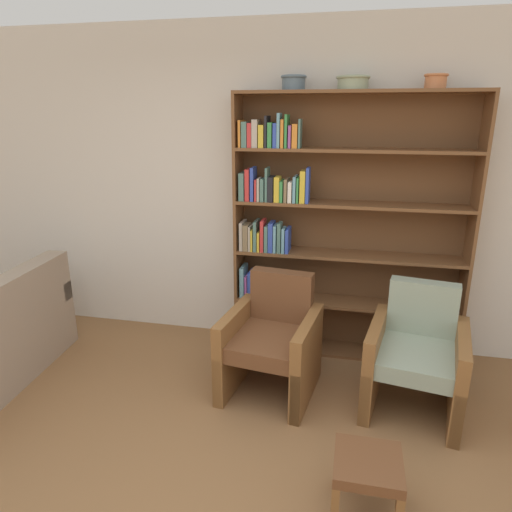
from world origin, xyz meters
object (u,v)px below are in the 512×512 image
object	(u,v)px
bowl_terracotta	(353,82)
bowl_cream	(436,80)
bookshelf	(326,231)
footstool	(368,470)
armchair_leather	(272,341)
armchair_cushioned	(417,356)
bowl_copper	(294,82)

from	to	relation	value
bowl_terracotta	bowl_cream	world-z (taller)	bowl_cream
bookshelf	bowl_terracotta	size ratio (longest dim) A/B	8.70
bookshelf	bowl_cream	size ratio (longest dim) A/B	12.78
bookshelf	footstool	xyz separation A→B (m)	(0.37, -1.75, -0.80)
armchair_leather	footstool	bearing A→B (deg)	130.94
bowl_cream	bookshelf	bearing A→B (deg)	178.70
bookshelf	armchair_cushioned	bearing A→B (deg)	-44.84
bookshelf	bowl_terracotta	world-z (taller)	bowl_terracotta
armchair_leather	footstool	distance (m)	1.25
armchair_leather	armchair_cushioned	world-z (taller)	same
bowl_copper	armchair_leather	bearing A→B (deg)	-91.78
footstool	bowl_copper	bearing A→B (deg)	110.97
armchair_cushioned	bowl_copper	bearing A→B (deg)	-24.18
footstool	bowl_cream	bearing A→B (deg)	78.08
bookshelf	armchair_leather	world-z (taller)	bookshelf
bowl_copper	bowl_cream	xyz separation A→B (m)	(1.03, 0.00, -0.00)
footstool	armchair_leather	bearing A→B (deg)	123.27
bowl_terracotta	armchair_cushioned	distance (m)	2.05
bookshelf	bowl_copper	world-z (taller)	bowl_copper
bookshelf	armchair_cushioned	distance (m)	1.21
bowl_cream	armchair_cushioned	size ratio (longest dim) A/B	0.20
bowl_copper	footstool	world-z (taller)	bowl_copper
bowl_terracotta	armchair_leather	world-z (taller)	bowl_terracotta
armchair_leather	armchair_cushioned	bearing A→B (deg)	-172.36
bookshelf	bowl_cream	world-z (taller)	bowl_cream
bowl_cream	armchair_leather	world-z (taller)	bowl_cream
bowl_terracotta	bowl_copper	bearing A→B (deg)	-180.00
armchair_leather	bowl_terracotta	bearing A→B (deg)	-116.51
armchair_leather	armchair_cushioned	xyz separation A→B (m)	(1.03, -0.00, 0.00)
bowl_terracotta	footstool	world-z (taller)	bowl_terracotta
bowl_cream	footstool	distance (m)	2.64
bowl_copper	footstool	xyz separation A→B (m)	(0.66, -1.73, -1.97)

